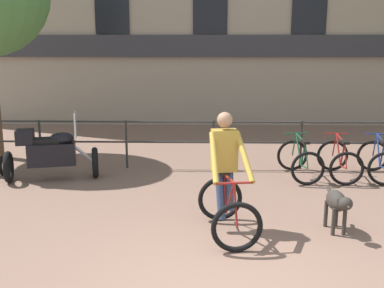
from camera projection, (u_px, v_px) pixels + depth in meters
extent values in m
cylinder|color=#2D2B28|center=(40.00, 144.00, 9.73)|extent=(0.05, 0.05, 1.05)
cylinder|color=#2D2B28|center=(127.00, 144.00, 9.68)|extent=(0.05, 0.05, 1.05)
cylinder|color=#2D2B28|center=(213.00, 145.00, 9.64)|extent=(0.05, 0.05, 1.05)
cylinder|color=#2D2B28|center=(301.00, 145.00, 9.60)|extent=(0.05, 0.05, 1.05)
cylinder|color=#2D2B28|center=(214.00, 122.00, 9.54)|extent=(15.00, 0.04, 0.04)
cylinder|color=#2D2B28|center=(213.00, 142.00, 9.63)|extent=(15.00, 0.04, 0.04)
cube|color=#333338|center=(210.00, 46.00, 14.51)|extent=(17.10, 0.12, 0.70)
torus|color=black|center=(237.00, 227.00, 5.72)|extent=(0.68, 0.18, 0.68)
torus|color=black|center=(220.00, 199.00, 6.78)|extent=(0.68, 0.18, 0.68)
cylinder|color=maroon|center=(230.00, 198.00, 6.08)|extent=(0.11, 0.49, 0.60)
cylinder|color=maroon|center=(225.00, 193.00, 6.41)|extent=(0.07, 0.23, 0.52)
cylinder|color=maroon|center=(229.00, 178.00, 6.12)|extent=(0.14, 0.66, 0.10)
cylinder|color=maroon|center=(223.00, 205.00, 6.57)|extent=(0.10, 0.44, 0.08)
cylinder|color=maroon|center=(222.00, 187.00, 6.62)|extent=(0.07, 0.26, 0.47)
cylinder|color=maroon|center=(236.00, 205.00, 5.76)|extent=(0.06, 0.23, 0.54)
cylinder|color=maroon|center=(234.00, 183.00, 5.80)|extent=(0.48, 0.11, 0.03)
cube|color=black|center=(224.00, 173.00, 6.45)|extent=(0.16, 0.26, 0.05)
cube|color=#AD8933|center=(224.00, 150.00, 6.38)|extent=(0.39, 0.27, 0.60)
sphere|color=#A87A5B|center=(225.00, 120.00, 6.28)|extent=(0.22, 0.22, 0.22)
cylinder|color=#AD8933|center=(214.00, 157.00, 6.03)|extent=(0.13, 0.72, 0.60)
cylinder|color=#AD8933|center=(244.00, 156.00, 6.09)|extent=(0.25, 0.71, 0.60)
cylinder|color=navy|center=(220.00, 195.00, 6.40)|extent=(0.18, 0.32, 0.69)
cylinder|color=navy|center=(230.00, 191.00, 6.41)|extent=(0.13, 0.31, 0.58)
ellipsoid|color=#332D28|center=(336.00, 200.00, 6.37)|extent=(0.28, 0.50, 0.28)
cylinder|color=#332D28|center=(341.00, 204.00, 6.17)|extent=(0.17, 0.16, 0.16)
sphere|color=#332D28|center=(346.00, 204.00, 6.01)|extent=(0.18, 0.18, 0.18)
cone|color=#332D28|center=(348.00, 207.00, 5.94)|extent=(0.11, 0.11, 0.10)
cylinder|color=#332D28|center=(329.00, 190.00, 6.64)|extent=(0.06, 0.17, 0.10)
cylinder|color=#332D28|center=(333.00, 222.00, 6.27)|extent=(0.06, 0.06, 0.40)
cylinder|color=#332D28|center=(344.00, 221.00, 6.27)|extent=(0.06, 0.06, 0.40)
cylinder|color=#332D28|center=(326.00, 214.00, 6.57)|extent=(0.06, 0.06, 0.40)
cylinder|color=#332D28|center=(336.00, 213.00, 6.58)|extent=(0.06, 0.06, 0.40)
torus|color=black|center=(95.00, 162.00, 9.02)|extent=(0.26, 0.63, 0.62)
torus|color=black|center=(8.00, 167.00, 8.68)|extent=(0.26, 0.63, 0.62)
cube|color=black|center=(52.00, 154.00, 8.80)|extent=(0.97, 0.60, 0.44)
ellipsoid|color=black|center=(62.00, 138.00, 8.78)|extent=(0.54, 0.42, 0.24)
cube|color=black|center=(45.00, 141.00, 8.72)|extent=(0.62, 0.42, 0.10)
cylinder|color=#B2B2B7|center=(84.00, 154.00, 8.94)|extent=(0.46, 0.17, 0.41)
cube|color=silver|center=(75.00, 124.00, 8.78)|extent=(0.13, 0.43, 0.50)
cube|color=black|center=(25.00, 137.00, 8.63)|extent=(0.40, 0.43, 0.28)
torus|color=black|center=(292.00, 155.00, 9.52)|extent=(0.66, 0.11, 0.66)
torus|color=black|center=(308.00, 169.00, 8.50)|extent=(0.66, 0.11, 0.66)
cylinder|color=#194C2D|center=(299.00, 149.00, 9.07)|extent=(0.07, 0.47, 0.58)
cylinder|color=#194C2D|center=(303.00, 154.00, 8.77)|extent=(0.05, 0.22, 0.51)
cylinder|color=#194C2D|center=(301.00, 138.00, 8.93)|extent=(0.08, 0.63, 0.10)
cylinder|color=#194C2D|center=(304.00, 167.00, 8.71)|extent=(0.06, 0.42, 0.07)
cylinder|color=#194C2D|center=(307.00, 156.00, 8.56)|extent=(0.04, 0.25, 0.46)
cylinder|color=#194C2D|center=(294.00, 145.00, 9.38)|extent=(0.04, 0.21, 0.52)
cylinder|color=#194C2D|center=(296.00, 133.00, 9.23)|extent=(0.48, 0.07, 0.03)
cube|color=black|center=(305.00, 142.00, 8.62)|extent=(0.14, 0.25, 0.05)
torus|color=black|center=(333.00, 156.00, 9.51)|extent=(0.66, 0.08, 0.66)
torus|color=black|center=(347.00, 169.00, 8.48)|extent=(0.66, 0.08, 0.66)
cylinder|color=maroon|center=(338.00, 149.00, 9.06)|extent=(0.05, 0.47, 0.58)
cylinder|color=maroon|center=(343.00, 155.00, 8.76)|extent=(0.04, 0.22, 0.51)
cylinder|color=maroon|center=(341.00, 138.00, 8.91)|extent=(0.05, 0.63, 0.10)
cylinder|color=maroon|center=(343.00, 167.00, 8.69)|extent=(0.04, 0.42, 0.07)
cylinder|color=maroon|center=(346.00, 156.00, 8.55)|extent=(0.03, 0.25, 0.46)
cylinder|color=maroon|center=(334.00, 145.00, 9.36)|extent=(0.03, 0.21, 0.52)
cylinder|color=maroon|center=(336.00, 134.00, 9.21)|extent=(0.48, 0.04, 0.03)
cube|color=black|center=(345.00, 142.00, 8.61)|extent=(0.13, 0.24, 0.05)
torus|color=black|center=(373.00, 156.00, 9.48)|extent=(0.66, 0.15, 0.66)
cylinder|color=navy|center=(378.00, 149.00, 9.04)|extent=(0.10, 0.47, 0.58)
cylinder|color=navy|center=(382.00, 155.00, 8.74)|extent=(0.06, 0.22, 0.51)
cylinder|color=navy|center=(381.00, 138.00, 8.89)|extent=(0.12, 0.63, 0.10)
cylinder|color=navy|center=(383.00, 167.00, 8.68)|extent=(0.08, 0.42, 0.07)
cylinder|color=navy|center=(375.00, 145.00, 9.34)|extent=(0.05, 0.21, 0.52)
cylinder|color=navy|center=(377.00, 134.00, 9.19)|extent=(0.48, 0.10, 0.03)
torus|color=black|center=(3.00, 166.00, 9.21)|extent=(0.09, 0.40, 0.40)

